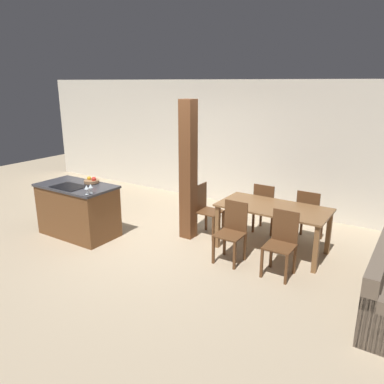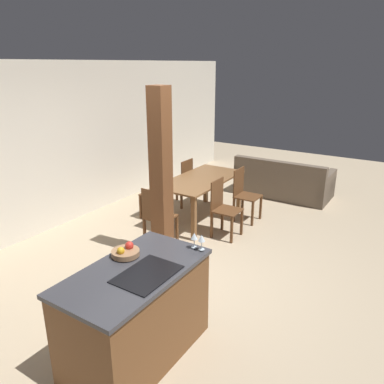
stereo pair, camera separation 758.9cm
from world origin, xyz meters
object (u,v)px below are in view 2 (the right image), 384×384
kitchen_island (136,313)px  dining_chair_far_right (182,181)px  fruit_bowl (126,252)px  wine_glass_middle (194,237)px  wine_glass_near (202,239)px  couch (283,182)px  dining_chair_near_right (244,194)px  dining_table (201,184)px  dining_chair_near_left (223,207)px  timber_post (161,177)px  dining_chair_far_left (157,193)px  dining_chair_head_end (157,216)px

kitchen_island → dining_chair_far_right: size_ratio=1.53×
fruit_bowl → wine_glass_middle: bearing=-43.6°
wine_glass_near → couch: bearing=9.4°
kitchen_island → fruit_bowl: 0.57m
dining_chair_near_right → dining_chair_far_right: same height
dining_table → wine_glass_middle: bearing=-149.9°
dining_chair_far_right → dining_chair_near_left: bearing=59.4°
dining_chair_near_left → timber_post: 1.34m
wine_glass_middle → dining_chair_near_left: bearing=20.7°
couch → wine_glass_near: bearing=99.4°
wine_glass_middle → dining_chair_near_left: wine_glass_middle is taller
dining_chair_far_right → timber_post: bearing=26.3°
kitchen_island → couch: (5.17, 0.44, -0.19)m
dining_table → timber_post: timber_post is taller
fruit_bowl → dining_chair_far_right: size_ratio=0.29×
dining_chair_far_left → dining_chair_head_end: (-0.85, -0.66, 0.00)m
wine_glass_middle → dining_chair_near_right: (2.91, 0.81, -0.57)m
dining_chair_far_right → dining_chair_near_right: bearing=90.0°
kitchen_island → wine_glass_near: bearing=-26.6°
dining_table → dining_chair_far_left: bearing=120.6°
dining_chair_far_left → dining_chair_head_end: same height
wine_glass_middle → dining_chair_far_left: 3.06m
kitchen_island → wine_glass_middle: bearing=-20.1°
kitchen_island → dining_chair_far_right: kitchen_island is taller
dining_chair_near_right → dining_chair_far_right: bearing=90.0°
dining_chair_near_right → kitchen_island: bearing=-170.7°
dining_table → kitchen_island: bearing=-158.6°
wine_glass_near → wine_glass_middle: size_ratio=1.00×
fruit_bowl → dining_chair_far_right: 3.81m
dining_chair_far_right → couch: 2.20m
dining_chair_far_right → dining_chair_head_end: (-1.63, -0.66, 0.00)m
timber_post → dining_table: bearing=9.9°
wine_glass_near → dining_chair_far_left: size_ratio=0.17×
fruit_bowl → dining_chair_head_end: size_ratio=0.29×
wine_glass_middle → dining_chair_head_end: (1.28, 1.46, -0.57)m
dining_chair_near_left → dining_chair_near_right: bearing=0.0°
dining_chair_near_right → dining_chair_head_end: bearing=158.0°
dining_chair_far_left → dining_chair_head_end: bearing=37.7°
wine_glass_middle → dining_chair_head_end: bearing=48.8°
kitchen_island → wine_glass_near: wine_glass_near is taller
dining_chair_head_end → dining_chair_near_left: bearing=-127.7°
dining_chair_far_left → timber_post: bearing=40.6°
fruit_bowl → couch: size_ratio=0.14×
fruit_bowl → timber_post: 1.74m
wine_glass_middle → dining_chair_head_end: wine_glass_middle is taller
dining_table → couch: bearing=-21.5°
wine_glass_near → dining_chair_near_left: wine_glass_near is taller
wine_glass_near → couch: wine_glass_near is taller
dining_table → timber_post: 1.57m
kitchen_island → dining_chair_head_end: 2.28m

